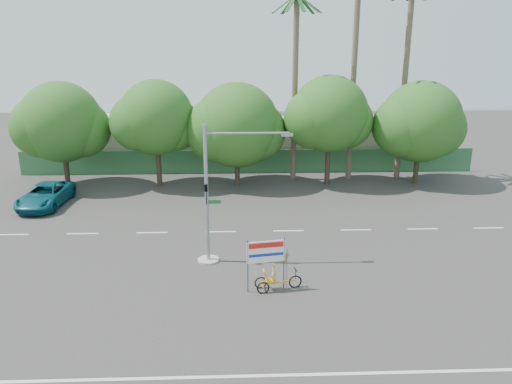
{
  "coord_description": "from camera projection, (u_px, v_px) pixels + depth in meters",
  "views": [
    {
      "loc": [
        -0.96,
        -19.33,
        10.73
      ],
      "look_at": [
        -0.06,
        4.45,
        3.5
      ],
      "focal_mm": 35.0,
      "sensor_mm": 36.0,
      "label": 1
    }
  ],
  "objects": [
    {
      "name": "pickup_truck",
      "position": [
        45.0,
        195.0,
        33.64
      ],
      "size": [
        2.77,
        5.52,
        1.5
      ],
      "primitive_type": "imported",
      "rotation": [
        0.0,
        0.0,
        -0.05
      ],
      "color": "#0E5664",
      "rests_on": "ground"
    },
    {
      "name": "ground",
      "position": [
        261.0,
        299.0,
        21.63
      ],
      "size": [
        120.0,
        120.0,
        0.0
      ],
      "primitive_type": "plane",
      "color": "#33302D",
      "rests_on": "ground"
    },
    {
      "name": "palm_mid",
      "position": [
        407.0,
        59.0,
        37.98
      ],
      "size": [
        3.73,
        3.79,
        15.45
      ],
      "color": "#70604C",
      "rests_on": "ground"
    },
    {
      "name": "palm_short",
      "position": [
        295.0,
        66.0,
        37.83
      ],
      "size": [
        3.73,
        3.79,
        14.45
      ],
      "color": "#70604C",
      "rests_on": "ground"
    },
    {
      "name": "fence",
      "position": [
        249.0,
        162.0,
        41.9
      ],
      "size": [
        38.0,
        0.08,
        2.0
      ],
      "primitive_type": "cube",
      "color": "#336B3D",
      "rests_on": "ground"
    },
    {
      "name": "building_right",
      "position": [
        334.0,
        141.0,
        46.26
      ],
      "size": [
        14.0,
        8.0,
        3.6
      ],
      "primitive_type": "cube",
      "color": "#BCAD95",
      "rests_on": "ground"
    },
    {
      "name": "tree_right",
      "position": [
        329.0,
        117.0,
        37.54
      ],
      "size": [
        6.9,
        5.8,
        8.36
      ],
      "color": "#473828",
      "rests_on": "ground"
    },
    {
      "name": "tree_far_right",
      "position": [
        420.0,
        124.0,
        37.96
      ],
      "size": [
        7.38,
        6.2,
        7.94
      ],
      "color": "#473828",
      "rests_on": "ground"
    },
    {
      "name": "trike_billboard",
      "position": [
        271.0,
        269.0,
        22.14
      ],
      "size": [
        2.52,
        0.8,
        2.5
      ],
      "rotation": [
        0.0,
        0.0,
        0.17
      ],
      "color": "black",
      "rests_on": "ground"
    },
    {
      "name": "tree_center",
      "position": [
        236.0,
        128.0,
        37.51
      ],
      "size": [
        7.62,
        6.4,
        7.85
      ],
      "color": "#473828",
      "rests_on": "ground"
    },
    {
      "name": "tree_left",
      "position": [
        156.0,
        120.0,
        37.12
      ],
      "size": [
        6.66,
        5.6,
        8.07
      ],
      "color": "#473828",
      "rests_on": "ground"
    },
    {
      "name": "palm_tall",
      "position": [
        355.0,
        44.0,
        37.52
      ],
      "size": [
        3.73,
        3.79,
        17.45
      ],
      "color": "#70604C",
      "rests_on": "ground"
    },
    {
      "name": "traffic_signal",
      "position": [
        213.0,
        206.0,
        24.51
      ],
      "size": [
        4.72,
        1.1,
        7.0
      ],
      "color": "gray",
      "rests_on": "ground"
    },
    {
      "name": "tree_far_left",
      "position": [
        61.0,
        125.0,
        36.95
      ],
      "size": [
        7.14,
        6.0,
        7.96
      ],
      "color": "#473828",
      "rests_on": "ground"
    },
    {
      "name": "building_left",
      "position": [
        139.0,
        140.0,
        45.55
      ],
      "size": [
        12.0,
        8.0,
        4.0
      ],
      "primitive_type": "cube",
      "color": "#BCAD95",
      "rests_on": "ground"
    }
  ]
}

